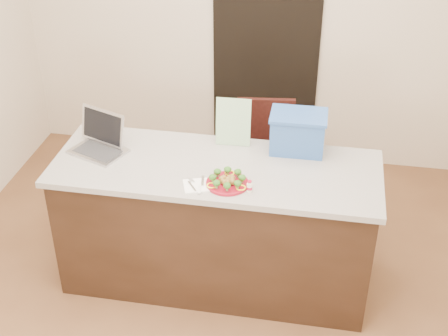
% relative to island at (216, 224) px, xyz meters
% --- Properties ---
extents(ground, '(4.00, 4.00, 0.00)m').
position_rel_island_xyz_m(ground, '(0.00, -0.25, -0.46)').
color(ground, brown).
rests_on(ground, ground).
extents(room_shell, '(4.00, 4.00, 4.00)m').
position_rel_island_xyz_m(room_shell, '(0.00, -0.25, 1.16)').
color(room_shell, white).
rests_on(room_shell, ground).
extents(doorway, '(0.90, 0.02, 2.00)m').
position_rel_island_xyz_m(doorway, '(0.10, 1.73, 0.54)').
color(doorway, black).
rests_on(doorway, ground).
extents(island, '(2.06, 0.76, 0.92)m').
position_rel_island_xyz_m(island, '(0.00, 0.00, 0.00)').
color(island, black).
rests_on(island, ground).
extents(plate, '(0.26, 0.26, 0.02)m').
position_rel_island_xyz_m(plate, '(0.11, -0.19, 0.47)').
color(plate, maroon).
rests_on(plate, island).
extents(meatballs, '(0.10, 0.10, 0.04)m').
position_rel_island_xyz_m(meatballs, '(0.11, -0.20, 0.49)').
color(meatballs, olive).
rests_on(meatballs, plate).
extents(broccoli, '(0.22, 0.22, 0.04)m').
position_rel_island_xyz_m(broccoli, '(0.11, -0.19, 0.51)').
color(broccoli, '#214F15').
rests_on(broccoli, plate).
extents(pepper_rings, '(0.23, 0.21, 0.01)m').
position_rel_island_xyz_m(pepper_rings, '(0.11, -0.19, 0.48)').
color(pepper_rings, yellow).
rests_on(pepper_rings, plate).
extents(napkin, '(0.19, 0.19, 0.01)m').
position_rel_island_xyz_m(napkin, '(-0.07, -0.24, 0.46)').
color(napkin, white).
rests_on(napkin, island).
extents(fork, '(0.07, 0.14, 0.00)m').
position_rel_island_xyz_m(fork, '(-0.09, -0.23, 0.47)').
color(fork, silver).
rests_on(fork, napkin).
extents(knife, '(0.03, 0.19, 0.01)m').
position_rel_island_xyz_m(knife, '(-0.04, -0.26, 0.47)').
color(knife, white).
rests_on(knife, napkin).
extents(yogurt_bottle, '(0.03, 0.03, 0.07)m').
position_rel_island_xyz_m(yogurt_bottle, '(0.25, -0.24, 0.49)').
color(yogurt_bottle, white).
rests_on(yogurt_bottle, island).
extents(laptop, '(0.40, 0.38, 0.24)m').
position_rel_island_xyz_m(laptop, '(-0.78, 0.08, 0.52)').
color(laptop, '#AFAEB3').
rests_on(laptop, island).
extents(leaflet, '(0.23, 0.06, 0.32)m').
position_rel_island_xyz_m(leaflet, '(0.06, 0.29, 0.62)').
color(leaflet, silver).
rests_on(leaflet, island).
extents(blue_box, '(0.36, 0.26, 0.26)m').
position_rel_island_xyz_m(blue_box, '(0.48, 0.29, 0.59)').
color(blue_box, '#295197').
rests_on(blue_box, island).
extents(chair, '(0.48, 0.48, 0.97)m').
position_rel_island_xyz_m(chair, '(0.21, 0.79, 0.09)').
color(chair, black).
rests_on(chair, ground).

